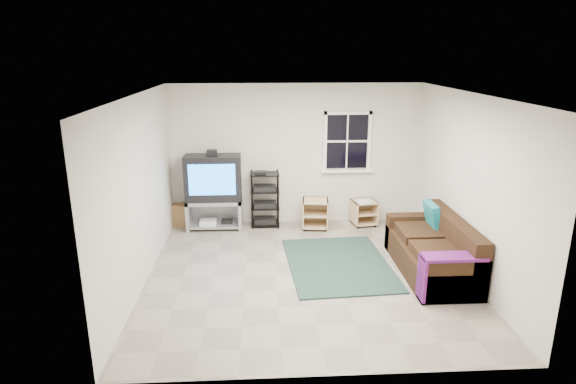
{
  "coord_description": "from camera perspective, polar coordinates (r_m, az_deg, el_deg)",
  "views": [
    {
      "loc": [
        -0.64,
        -6.4,
        3.16
      ],
      "look_at": [
        -0.25,
        0.4,
        1.15
      ],
      "focal_mm": 30.0,
      "sensor_mm": 36.0,
      "label": 1
    }
  ],
  "objects": [
    {
      "name": "side_table_right",
      "position": [
        9.13,
        8.93,
        -2.18
      ],
      "size": [
        0.49,
        0.49,
        0.49
      ],
      "rotation": [
        0.0,
        0.0,
        0.16
      ],
      "color": "tan",
      "rests_on": "ground"
    },
    {
      "name": "av_rack",
      "position": [
        8.91,
        -2.74,
        -1.23
      ],
      "size": [
        0.52,
        0.38,
        1.04
      ],
      "color": "black",
      "rests_on": "ground"
    },
    {
      "name": "sofa",
      "position": [
        7.43,
        16.89,
        -6.79
      ],
      "size": [
        0.87,
        1.97,
        0.9
      ],
      "color": "black",
      "rests_on": "ground"
    },
    {
      "name": "side_table_left",
      "position": [
        8.88,
        3.25,
        -2.42
      ],
      "size": [
        0.5,
        0.5,
        0.54
      ],
      "rotation": [
        0.0,
        0.0,
        -0.1
      ],
      "color": "tan",
      "rests_on": "ground"
    },
    {
      "name": "room",
      "position": [
        8.97,
        7.01,
        5.53
      ],
      "size": [
        4.6,
        4.62,
        4.6
      ],
      "color": "gray",
      "rests_on": "ground"
    },
    {
      "name": "paper_bag",
      "position": [
        9.17,
        -12.63,
        -2.71
      ],
      "size": [
        0.34,
        0.27,
        0.42
      ],
      "primitive_type": "cube",
      "rotation": [
        0.0,
        0.0,
        -0.32
      ],
      "color": "olive",
      "rests_on": "ground"
    },
    {
      "name": "shag_rug",
      "position": [
        7.5,
        5.98,
        -8.46
      ],
      "size": [
        1.63,
        2.16,
        0.02
      ],
      "primitive_type": "cube",
      "rotation": [
        0.0,
        0.0,
        0.06
      ],
      "color": "black",
      "rests_on": "ground"
    },
    {
      "name": "tv_unit",
      "position": [
        8.79,
        -8.82,
        0.74
      ],
      "size": [
        1.0,
        0.5,
        1.47
      ],
      "color": "gray",
      "rests_on": "ground"
    }
  ]
}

